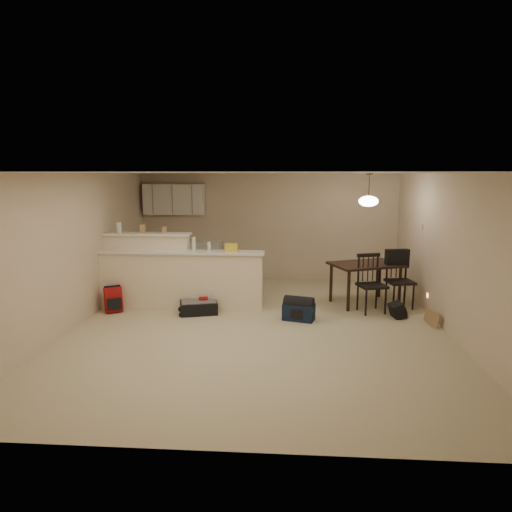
# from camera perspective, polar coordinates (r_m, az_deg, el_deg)

# --- Properties ---
(room) EXTENTS (7.00, 7.02, 2.50)m
(room) POSITION_cam_1_polar(r_m,az_deg,el_deg) (7.34, 0.40, 0.56)
(room) COLOR beige
(room) RESTS_ON ground
(breakfast_bar) EXTENTS (3.08, 0.58, 1.39)m
(breakfast_bar) POSITION_cam_1_polar(r_m,az_deg,el_deg) (8.70, -10.84, -2.40)
(breakfast_bar) COLOR #F2E4C4
(breakfast_bar) RESTS_ON ground
(upper_cabinets) EXTENTS (1.40, 0.34, 0.70)m
(upper_cabinets) POSITION_cam_1_polar(r_m,az_deg,el_deg) (10.89, -10.20, 6.99)
(upper_cabinets) COLOR white
(upper_cabinets) RESTS_ON room
(kitchen_counter) EXTENTS (1.80, 0.60, 0.90)m
(kitchen_counter) POSITION_cam_1_polar(r_m,az_deg,el_deg) (10.89, -9.10, -0.67)
(kitchen_counter) COLOR white
(kitchen_counter) RESTS_ON ground
(thermostat) EXTENTS (0.02, 0.12, 0.12)m
(thermostat) POSITION_cam_1_polar(r_m,az_deg,el_deg) (9.18, 20.01, 3.47)
(thermostat) COLOR beige
(thermostat) RESTS_ON room
(jar) EXTENTS (0.10, 0.10, 0.20)m
(jar) POSITION_cam_1_polar(r_m,az_deg,el_deg) (8.98, -16.76, 3.44)
(jar) COLOR silver
(jar) RESTS_ON breakfast_bar
(cereal_box) EXTENTS (0.10, 0.07, 0.16)m
(cereal_box) POSITION_cam_1_polar(r_m,az_deg,el_deg) (8.83, -13.98, 3.34)
(cereal_box) COLOR tan
(cereal_box) RESTS_ON breakfast_bar
(small_box) EXTENTS (0.08, 0.06, 0.12)m
(small_box) POSITION_cam_1_polar(r_m,az_deg,el_deg) (8.72, -11.37, 3.22)
(small_box) COLOR tan
(small_box) RESTS_ON breakfast_bar
(bottle_a) EXTENTS (0.07, 0.07, 0.26)m
(bottle_a) POSITION_cam_1_polar(r_m,az_deg,el_deg) (8.39, -7.78, 1.48)
(bottle_a) COLOR silver
(bottle_a) RESTS_ON breakfast_bar
(bottle_b) EXTENTS (0.06, 0.06, 0.18)m
(bottle_b) POSITION_cam_1_polar(r_m,az_deg,el_deg) (8.35, -5.89, 1.19)
(bottle_b) COLOR silver
(bottle_b) RESTS_ON breakfast_bar
(bag_lump) EXTENTS (0.22, 0.18, 0.14)m
(bag_lump) POSITION_cam_1_polar(r_m,az_deg,el_deg) (8.29, -3.09, 1.03)
(bag_lump) COLOR tan
(bag_lump) RESTS_ON breakfast_bar
(dining_table) EXTENTS (1.50, 1.27, 0.80)m
(dining_table) POSITION_cam_1_polar(r_m,az_deg,el_deg) (8.99, 13.53, -1.50)
(dining_table) COLOR black
(dining_table) RESTS_ON ground
(pendant_lamp) EXTENTS (0.36, 0.36, 0.62)m
(pendant_lamp) POSITION_cam_1_polar(r_m,az_deg,el_deg) (8.83, 13.88, 6.73)
(pendant_lamp) COLOR brown
(pendant_lamp) RESTS_ON room
(dining_chair_near) EXTENTS (0.57, 0.55, 1.06)m
(dining_chair_near) POSITION_cam_1_polar(r_m,az_deg,el_deg) (8.50, 14.30, -3.40)
(dining_chair_near) COLOR black
(dining_chair_near) RESTS_ON ground
(dining_chair_far) EXTENTS (0.54, 0.52, 1.06)m
(dining_chair_far) POSITION_cam_1_polar(r_m,az_deg,el_deg) (8.93, 17.58, -2.89)
(dining_chair_far) COLOR black
(dining_chair_far) RESTS_ON ground
(suitcase) EXTENTS (0.74, 0.58, 0.22)m
(suitcase) POSITION_cam_1_polar(r_m,az_deg,el_deg) (8.34, -7.17, -6.40)
(suitcase) COLOR black
(suitcase) RESTS_ON ground
(red_backpack) EXTENTS (0.36, 0.31, 0.45)m
(red_backpack) POSITION_cam_1_polar(r_m,az_deg,el_deg) (8.73, -17.40, -5.23)
(red_backpack) COLOR #A31214
(red_backpack) RESTS_ON ground
(navy_duffel) EXTENTS (0.58, 0.42, 0.29)m
(navy_duffel) POSITION_cam_1_polar(r_m,az_deg,el_deg) (7.93, 5.36, -6.97)
(navy_duffel) COLOR #111E36
(navy_duffel) RESTS_ON ground
(black_daypack) EXTENTS (0.25, 0.32, 0.26)m
(black_daypack) POSITION_cam_1_polar(r_m,az_deg,el_deg) (8.40, 17.24, -6.51)
(black_daypack) COLOR black
(black_daypack) RESTS_ON ground
(cardboard_sheet) EXTENTS (0.13, 0.35, 0.28)m
(cardboard_sheet) POSITION_cam_1_polar(r_m,az_deg,el_deg) (8.14, 21.12, -7.23)
(cardboard_sheet) COLOR tan
(cardboard_sheet) RESTS_ON ground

